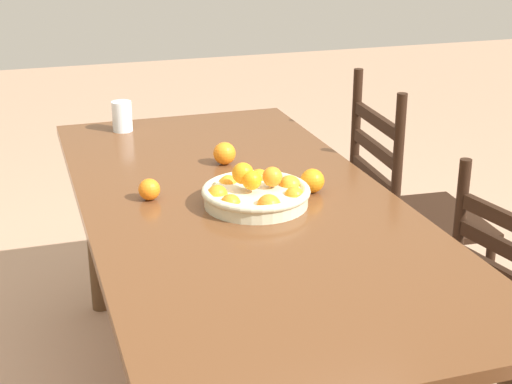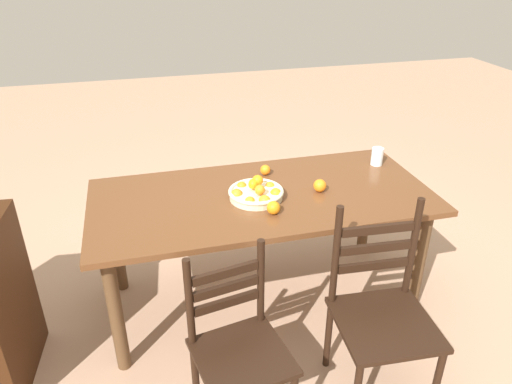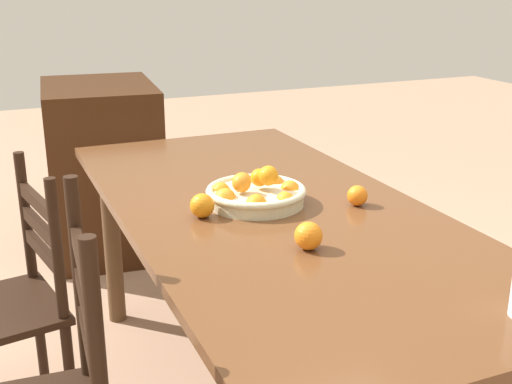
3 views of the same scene
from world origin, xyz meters
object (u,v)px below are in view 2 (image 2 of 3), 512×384
at_px(chair_by_cabinet, 238,348).
at_px(orange_loose_2, 320,186).
at_px(dining_table, 262,209).
at_px(orange_loose_0, 273,208).
at_px(orange_loose_1, 265,170).
at_px(drinking_glass, 377,156).
at_px(fruit_bowl, 256,193).
at_px(chair_near_window, 381,313).

distance_m(chair_by_cabinet, orange_loose_2, 1.08).
xyz_separation_m(dining_table, chair_by_cabinet, (0.33, 0.80, -0.24)).
relative_size(orange_loose_0, orange_loose_1, 1.14).
height_order(chair_by_cabinet, orange_loose_1, chair_by_cabinet).
height_order(orange_loose_2, drinking_glass, drinking_glass).
bearing_deg(orange_loose_2, chair_by_cabinet, 48.42).
xyz_separation_m(dining_table, orange_loose_0, (0.00, 0.23, 0.13)).
xyz_separation_m(orange_loose_1, drinking_glass, (-0.75, 0.03, 0.03)).
relative_size(chair_by_cabinet, fruit_bowl, 2.81).
relative_size(orange_loose_1, orange_loose_2, 0.85).
distance_m(chair_near_window, orange_loose_2, 0.82).
height_order(fruit_bowl, orange_loose_0, fruit_bowl).
bearing_deg(drinking_glass, orange_loose_1, -2.66).
relative_size(orange_loose_2, drinking_glass, 0.66).
height_order(dining_table, drinking_glass, drinking_glass).
distance_m(chair_by_cabinet, orange_loose_1, 1.19).
xyz_separation_m(orange_loose_2, drinking_glass, (-0.50, -0.27, 0.02)).
bearing_deg(chair_by_cabinet, fruit_bowl, 59.33).
relative_size(chair_near_window, orange_loose_1, 15.53).
relative_size(chair_by_cabinet, orange_loose_1, 13.80).
xyz_separation_m(dining_table, chair_near_window, (-0.39, 0.79, -0.20)).
xyz_separation_m(dining_table, drinking_glass, (-0.84, -0.22, 0.16)).
xyz_separation_m(dining_table, orange_loose_1, (-0.09, -0.25, 0.13)).
relative_size(chair_by_cabinet, drinking_glass, 7.75).
bearing_deg(orange_loose_0, fruit_bowl, -76.50).
height_order(chair_near_window, orange_loose_2, chair_near_window).
distance_m(chair_near_window, orange_loose_0, 0.76).
relative_size(orange_loose_0, drinking_glass, 0.64).
height_order(dining_table, fruit_bowl, fruit_bowl).
bearing_deg(fruit_bowl, dining_table, -143.14).
height_order(chair_near_window, orange_loose_0, chair_near_window).
distance_m(dining_table, fruit_bowl, 0.15).
xyz_separation_m(orange_loose_0, orange_loose_2, (-0.34, -0.18, 0.00)).
bearing_deg(orange_loose_2, drinking_glass, -152.13).
height_order(chair_by_cabinet, fruit_bowl, fruit_bowl).
bearing_deg(orange_loose_1, chair_near_window, 106.08).
distance_m(chair_by_cabinet, orange_loose_0, 0.76).
bearing_deg(orange_loose_1, orange_loose_0, 79.47).
bearing_deg(chair_near_window, orange_loose_1, 109.92).
bearing_deg(orange_loose_0, chair_by_cabinet, 59.92).
relative_size(chair_near_window, orange_loose_0, 13.63).
xyz_separation_m(chair_by_cabinet, orange_loose_0, (-0.33, -0.57, 0.38)).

